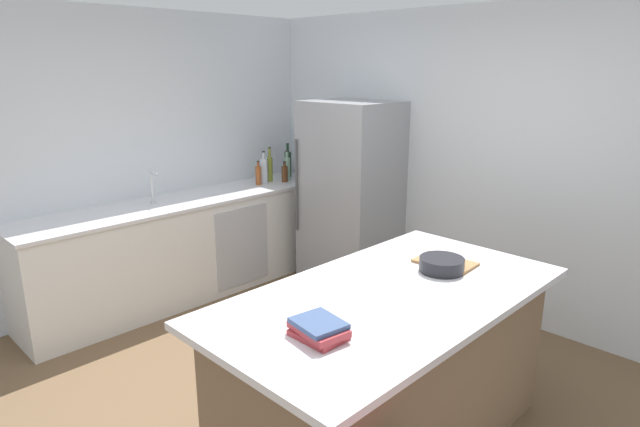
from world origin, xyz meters
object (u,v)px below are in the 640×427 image
Objects in this scene: refrigerator at (350,195)px; olive_oil_bottle at (270,168)px; kitchen_island at (387,368)px; cookbook_stack at (319,329)px; vinegar_bottle at (258,175)px; wine_bottle at (288,164)px; gin_bottle at (287,168)px; sink_faucet at (153,186)px; soda_bottle at (264,170)px; whiskey_bottle at (299,166)px; mixing_bowl at (442,265)px; cutting_board at (445,262)px; syrup_bottle at (285,174)px.

refrigerator is 0.97m from olive_oil_bottle.
cookbook_stack is at bearing -82.99° from kitchen_island.
olive_oil_bottle is 0.20m from vinegar_bottle.
gin_bottle is (0.11, -0.11, -0.02)m from wine_bottle.
refrigerator reaches higher than sink_faucet.
sink_faucet is at bearing -89.05° from wine_bottle.
soda_bottle is (-0.92, -0.32, 0.17)m from refrigerator.
soda_bottle is (-0.03, -0.47, 0.02)m from whiskey_bottle.
vinegar_bottle is at bearing 145.80° from cookbook_stack.
olive_oil_bottle is at bearing 89.53° from sink_faucet.
mixing_bowl is (2.70, -0.95, -0.09)m from olive_oil_bottle.
cutting_board reaches higher than kitchen_island.
soda_bottle is (-0.12, -0.18, 0.05)m from syrup_bottle.
cookbook_stack is at bearing -85.31° from cutting_board.
refrigerator is 0.82m from syrup_bottle.
wine_bottle is 1.17× the size of gin_bottle.
cutting_board is at bearing 112.56° from mixing_bowl.
kitchen_island is 7.46× the size of cookbook_stack.
kitchen_island is at bearing -93.43° from mixing_bowl.
refrigerator reaches higher than syrup_bottle.
sink_faucet is at bearing -92.51° from vinegar_bottle.
sink_faucet is 0.81× the size of wine_bottle.
gin_bottle is at bearing -44.66° from wine_bottle.
cookbook_stack is at bearing -51.18° from refrigerator.
vinegar_bottle is at bearing 164.06° from mixing_bowl.
wine_bottle is at bearing 140.26° from cookbook_stack.
refrigerator is 8.27× the size of syrup_bottle.
soda_bottle reaches higher than sink_faucet.
vinegar_bottle is (0.08, -0.48, -0.05)m from wine_bottle.
whiskey_bottle is 0.79× the size of wine_bottle.
vinegar_bottle is 3.28m from cookbook_stack.
cookbook_stack is (2.71, -1.84, -0.05)m from vinegar_bottle.
kitchen_island is 5.71× the size of olive_oil_bottle.
sink_faucet is at bearing -90.47° from olive_oil_bottle.
vinegar_bottle is (0.04, -0.19, -0.04)m from olive_oil_bottle.
whiskey_bottle is 0.57m from vinegar_bottle.
cutting_board is (2.61, -0.64, -0.08)m from vinegar_bottle.
kitchen_island is at bearing -31.46° from gin_bottle.
syrup_bottle is at bearing -170.11° from refrigerator.
wine_bottle is at bearing 99.23° from vinegar_bottle.
syrup_bottle is at bearing -72.64° from whiskey_bottle.
sink_faucet is 0.90× the size of soda_bottle.
syrup_bottle is (-2.55, 1.51, 0.54)m from kitchen_island.
gin_bottle is 3.47m from cookbook_stack.
vinegar_bottle is at bearing -106.74° from syrup_bottle.
vinegar_bottle is at bearing 166.25° from cutting_board.
refrigerator reaches higher than mixing_bowl.
soda_bottle reaches higher than vinegar_bottle.
gin_bottle is (0.03, -0.20, 0.02)m from whiskey_bottle.
sink_faucet reaches higher than kitchen_island.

